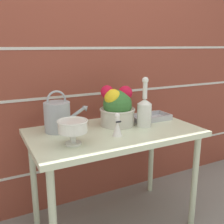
{
  "coord_description": "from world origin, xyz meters",
  "views": [
    {
      "loc": [
        -0.79,
        -1.5,
        1.3
      ],
      "look_at": [
        0.0,
        0.03,
        0.86
      ],
      "focal_mm": 42.0,
      "sensor_mm": 36.0,
      "label": 1
    }
  ],
  "objects": [
    {
      "name": "crystal_pedestal_bowl",
      "position": [
        -0.34,
        -0.13,
        0.85
      ],
      "size": [
        0.18,
        0.18,
        0.15
      ],
      "color": "silver",
      "rests_on": "patio_table"
    },
    {
      "name": "wire_tray",
      "position": [
        0.37,
        0.1,
        0.75
      ],
      "size": [
        0.31,
        0.17,
        0.04
      ],
      "color": "#B7B7BC",
      "rests_on": "patio_table"
    },
    {
      "name": "glass_decanter",
      "position": [
        0.23,
        -0.02,
        0.86
      ],
      "size": [
        0.1,
        0.1,
        0.35
      ],
      "color": "silver",
      "rests_on": "patio_table"
    },
    {
      "name": "watering_can",
      "position": [
        -0.34,
        0.15,
        0.84
      ],
      "size": [
        0.32,
        0.17,
        0.28
      ],
      "color": "#9EA3A8",
      "rests_on": "patio_table"
    },
    {
      "name": "flower_planter",
      "position": [
        0.07,
        0.1,
        0.87
      ],
      "size": [
        0.26,
        0.26,
        0.29
      ],
      "color": "beige",
      "rests_on": "patio_table"
    },
    {
      "name": "figurine_vase",
      "position": [
        -0.04,
        -0.11,
        0.8
      ],
      "size": [
        0.06,
        0.06,
        0.15
      ],
      "color": "white",
      "rests_on": "patio_table"
    },
    {
      "name": "patio_table",
      "position": [
        0.0,
        0.0,
        0.66
      ],
      "size": [
        1.15,
        0.65,
        0.74
      ],
      "color": "beige",
      "rests_on": "ground_plane"
    },
    {
      "name": "brick_wall",
      "position": [
        0.0,
        0.46,
        1.1
      ],
      "size": [
        3.6,
        0.08,
        2.2
      ],
      "color": "brown",
      "rests_on": "ground_plane"
    },
    {
      "name": "ground_plane",
      "position": [
        0.0,
        0.0,
        0.0
      ],
      "size": [
        12.0,
        12.0,
        0.0
      ],
      "primitive_type": "plane",
      "color": "gray"
    }
  ]
}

